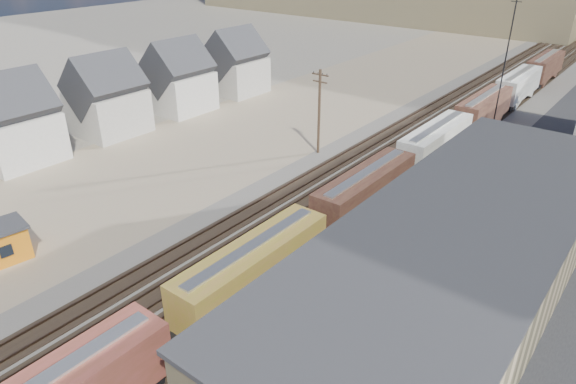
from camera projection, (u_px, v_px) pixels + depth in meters
The scene contains 9 objects.
ballast_bed at pixel (413, 149), 62.24m from camera, with size 18.00×200.00×0.06m, color #4C4742.
dirt_yard at pixel (236, 136), 66.25m from camera, with size 24.00×180.00×0.03m, color #88705E.
rail_tracks at pixel (409, 148), 62.51m from camera, with size 11.40×200.00×0.24m.
freight_train at pixel (404, 164), 51.48m from camera, with size 3.00×119.74×4.46m.
warehouse at pixel (458, 261), 34.82m from camera, with size 12.40×40.40×7.25m.
utility_pole_north at pixel (319, 110), 58.93m from camera, with size 2.20×0.32×10.00m.
radio_mast at pixel (504, 66), 61.83m from camera, with size 1.20×0.16×18.00m.
townhouse_row at pixel (63, 112), 61.48m from camera, with size 8.15×68.16×10.47m.
maintenance_shed at pixel (0, 243), 40.65m from camera, with size 3.80×4.59×3.04m.
Camera 1 is at (23.76, -4.89, 23.59)m, focal length 32.00 mm.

